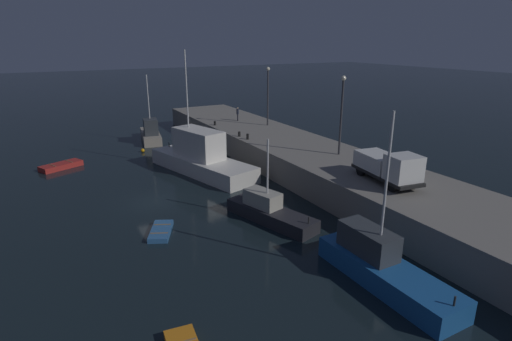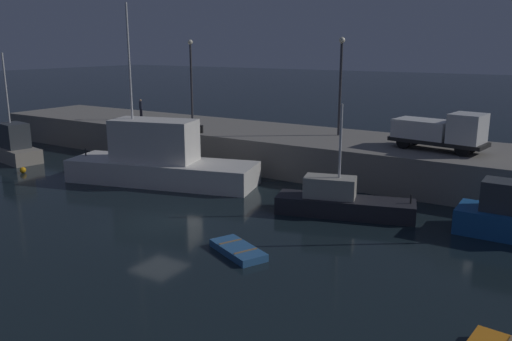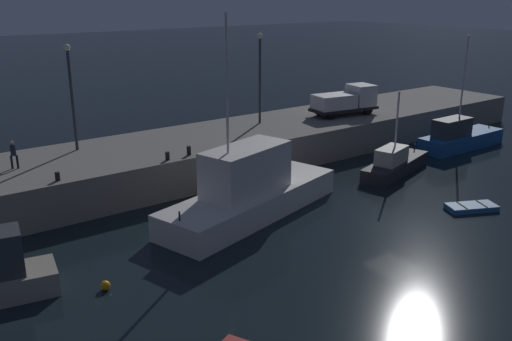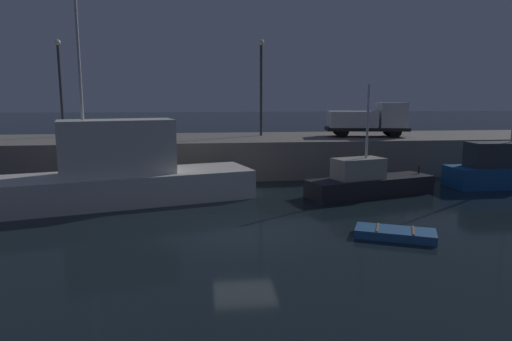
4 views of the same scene
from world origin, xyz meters
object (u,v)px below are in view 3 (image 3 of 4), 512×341
at_px(dinghy_orange_near, 471,207).
at_px(fishing_boat_blue, 459,137).
at_px(bollard_east, 189,151).
at_px(mooring_buoy_near, 105,285).
at_px(bollard_west, 167,156).
at_px(bollard_central, 57,176).
at_px(fishing_boat_orange, 250,191).
at_px(dockworker, 13,153).
at_px(utility_truck, 346,101).
at_px(fishing_trawler_red, 395,164).
at_px(lamp_post_west, 71,89).
at_px(lamp_post_east, 260,71).

bearing_deg(dinghy_orange_near, fishing_boat_blue, 37.57).
distance_m(fishing_boat_blue, bollard_east, 24.34).
bearing_deg(dinghy_orange_near, mooring_buoy_near, 169.19).
relative_size(bollard_west, bollard_east, 0.88).
bearing_deg(bollard_central, fishing_boat_orange, -30.79).
bearing_deg(bollard_east, dockworker, 159.40).
distance_m(utility_truck, bollard_west, 19.14).
distance_m(fishing_trawler_red, bollard_central, 23.42).
bearing_deg(dockworker, lamp_post_west, 22.97).
bearing_deg(bollard_central, mooring_buoy_near, -96.39).
distance_m(fishing_trawler_red, mooring_buoy_near, 23.92).
xyz_separation_m(lamp_post_west, utility_truck, (22.69, -2.91, -2.92)).
bearing_deg(lamp_post_east, mooring_buoy_near, -144.19).
bearing_deg(bollard_central, bollard_east, 0.52).
bearing_deg(fishing_boat_blue, fishing_trawler_red, -172.20).
xyz_separation_m(lamp_post_east, bollard_east, (-9.36, -4.69, -3.94)).
xyz_separation_m(dinghy_orange_near, bollard_east, (-12.27, 13.20, 2.69)).
height_order(fishing_trawler_red, bollard_east, fishing_trawler_red).
bearing_deg(bollard_central, lamp_post_east, 14.84).
height_order(dinghy_orange_near, bollard_central, bollard_central).
bearing_deg(bollard_west, fishing_boat_orange, -66.05).
bearing_deg(fishing_boat_orange, fishing_boat_blue, 3.59).
height_order(dinghy_orange_near, dockworker, dockworker).
height_order(fishing_trawler_red, lamp_post_west, lamp_post_west).
distance_m(bollard_west, bollard_east, 1.67).
xyz_separation_m(lamp_post_east, utility_truck, (7.87, -1.93, -2.98)).
relative_size(lamp_post_east, bollard_central, 14.28).
bearing_deg(fishing_trawler_red, mooring_buoy_near, -171.79).
distance_m(dinghy_orange_near, lamp_post_east, 19.30).
bearing_deg(bollard_central, utility_truck, 6.26).
bearing_deg(fishing_boat_orange, dockworker, 138.75).
xyz_separation_m(fishing_boat_blue, utility_truck, (-6.67, 7.01, 2.84)).
bearing_deg(dinghy_orange_near, fishing_boat_orange, 146.83).
bearing_deg(dockworker, fishing_boat_blue, -13.29).
distance_m(fishing_boat_orange, lamp_post_west, 13.98).
distance_m(fishing_boat_blue, fishing_boat_orange, 23.15).
distance_m(dinghy_orange_near, bollard_central, 24.82).
height_order(fishing_boat_blue, bollard_central, fishing_boat_blue).
bearing_deg(bollard_central, fishing_boat_blue, -7.31).
bearing_deg(lamp_post_west, bollard_west, -56.91).
relative_size(fishing_boat_orange, dockworker, 7.72).
relative_size(lamp_post_west, utility_truck, 1.13).
xyz_separation_m(bollard_west, bollard_central, (-6.98, 0.09, -0.01)).
bearing_deg(lamp_post_east, fishing_trawler_red, -65.60).
xyz_separation_m(fishing_boat_orange, mooring_buoy_near, (-10.44, -3.31, -1.31)).
distance_m(dinghy_orange_near, utility_truck, 17.10).
height_order(dinghy_orange_near, bollard_west, bollard_west).
bearing_deg(bollard_east, mooring_buoy_near, -136.92).
distance_m(lamp_post_west, utility_truck, 23.06).
height_order(dockworker, bollard_central, dockworker).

